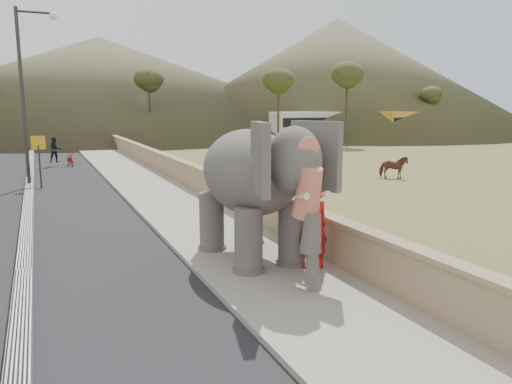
% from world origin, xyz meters
% --- Properties ---
extents(ground, '(160.00, 160.00, 0.00)m').
position_xyz_m(ground, '(0.00, 0.00, 0.00)').
color(ground, olive).
rests_on(ground, ground).
extents(road, '(7.00, 120.00, 0.03)m').
position_xyz_m(road, '(-5.00, 10.00, 0.01)').
color(road, black).
rests_on(road, ground).
extents(median, '(0.35, 120.00, 0.22)m').
position_xyz_m(median, '(-5.00, 10.00, 0.11)').
color(median, black).
rests_on(median, ground).
extents(walkway, '(3.00, 120.00, 0.15)m').
position_xyz_m(walkway, '(0.00, 10.00, 0.07)').
color(walkway, '#9E9687').
rests_on(walkway, ground).
extents(parapet, '(0.30, 120.00, 1.10)m').
position_xyz_m(parapet, '(1.65, 10.00, 0.55)').
color(parapet, tan).
rests_on(parapet, ground).
extents(lamppost, '(1.76, 0.36, 8.00)m').
position_xyz_m(lamppost, '(-4.69, 13.73, 4.87)').
color(lamppost, '#28282D').
rests_on(lamppost, ground).
extents(signboard, '(0.60, 0.08, 2.40)m').
position_xyz_m(signboard, '(-4.50, 13.18, 1.64)').
color(signboard, '#2D2D33').
rests_on(signboard, ground).
extents(cow, '(1.53, 1.30, 1.19)m').
position_xyz_m(cow, '(12.26, 9.37, 0.59)').
color(cow, brown).
rests_on(cow, ground).
extents(distant_car, '(4.56, 3.12, 1.44)m').
position_xyz_m(distant_car, '(18.48, 35.04, 0.72)').
color(distant_car, silver).
rests_on(distant_car, ground).
extents(bus_white, '(11.09, 2.92, 3.10)m').
position_xyz_m(bus_white, '(22.67, 33.88, 1.55)').
color(bus_white, silver).
rests_on(bus_white, ground).
extents(bus_orange, '(11.25, 4.10, 3.10)m').
position_xyz_m(bus_orange, '(33.26, 31.23, 1.55)').
color(bus_orange, orange).
rests_on(bus_orange, ground).
extents(hill_right, '(56.00, 56.00, 16.00)m').
position_xyz_m(hill_right, '(36.00, 52.00, 8.00)').
color(hill_right, brown).
rests_on(hill_right, ground).
extents(hill_far, '(80.00, 80.00, 14.00)m').
position_xyz_m(hill_far, '(5.00, 70.00, 7.00)').
color(hill_far, brown).
rests_on(hill_far, ground).
extents(elephant_and_man, '(2.60, 4.63, 3.23)m').
position_xyz_m(elephant_and_man, '(0.02, -0.53, 1.75)').
color(elephant_and_man, '#645F5A').
rests_on(elephant_and_man, ground).
extents(motorcyclist, '(1.67, 1.79, 1.85)m').
position_xyz_m(motorcyclist, '(-3.09, 21.89, 0.72)').
color(motorcyclist, maroon).
rests_on(motorcyclist, ground).
extents(trees, '(48.47, 43.69, 9.40)m').
position_xyz_m(trees, '(0.38, 25.97, 4.00)').
color(trees, '#473828').
rests_on(trees, ground).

